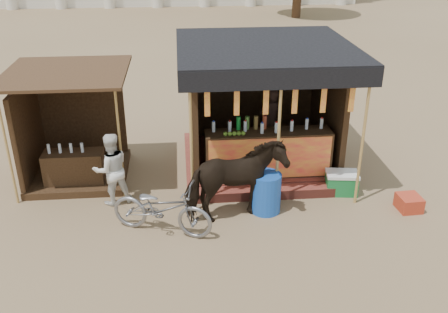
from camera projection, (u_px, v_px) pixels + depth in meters
ground at (233, 257)px, 8.28m from camera, size 120.00×120.00×0.00m
main_stall at (262, 124)px, 10.94m from camera, size 3.60×3.61×2.78m
secondary_stall at (68, 140)px, 10.56m from camera, size 2.40×2.40×2.38m
cow at (235, 182)px, 9.05m from camera, size 1.98×1.33×1.54m
motorbike at (162, 208)px, 8.76m from camera, size 1.97×1.27×0.98m
bystander at (111, 169)px, 9.59m from camera, size 0.86×0.77×1.47m
blue_barrel at (266, 193)px, 9.45m from camera, size 0.74×0.74×0.78m
red_crate at (409, 203)px, 9.59m from camera, size 0.44×0.47×0.29m
cooler at (341, 183)px, 10.15m from camera, size 0.70×0.53×0.46m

